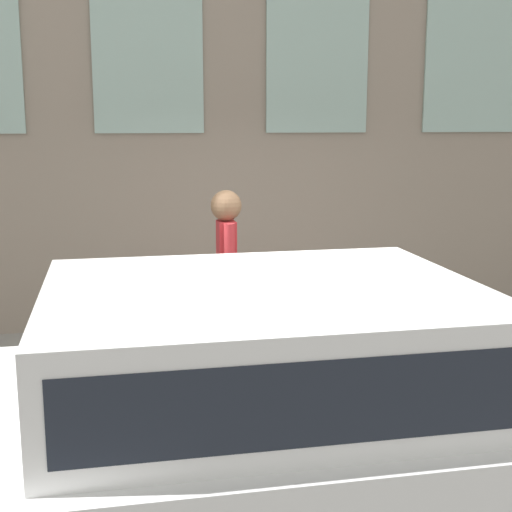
% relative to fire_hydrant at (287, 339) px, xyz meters
% --- Properties ---
extents(ground_plane, '(80.00, 80.00, 0.00)m').
position_rel_fire_hydrant_xyz_m(ground_plane, '(-0.60, 0.04, -0.61)').
color(ground_plane, '#514F4C').
extents(sidewalk, '(2.79, 60.00, 0.16)m').
position_rel_fire_hydrant_xyz_m(sidewalk, '(0.80, 0.04, -0.54)').
color(sidewalk, gray).
rests_on(sidewalk, ground_plane).
extents(fire_hydrant, '(0.37, 0.47, 0.89)m').
position_rel_fire_hydrant_xyz_m(fire_hydrant, '(0.00, 0.00, 0.00)').
color(fire_hydrant, red).
rests_on(fire_hydrant, sidewalk).
extents(person, '(0.40, 0.26, 1.65)m').
position_rel_fire_hydrant_xyz_m(person, '(0.48, 0.42, 0.54)').
color(person, navy).
rests_on(person, sidewalk).
extents(parked_car_white_near, '(2.10, 4.72, 1.54)m').
position_rel_fire_hydrant_xyz_m(parked_car_white_near, '(-1.92, 0.62, 0.26)').
color(parked_car_white_near, black).
rests_on(parked_car_white_near, ground_plane).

